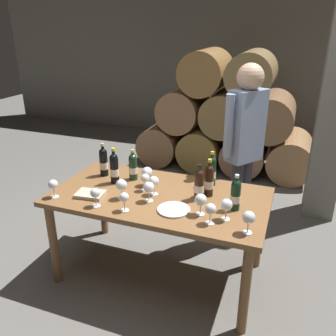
# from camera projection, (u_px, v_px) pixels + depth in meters

# --- Properties ---
(ground_plane) EXTENTS (14.00, 14.00, 0.00)m
(ground_plane) POSITION_uv_depth(u_px,v_px,m) (160.00, 272.00, 3.07)
(ground_plane) COLOR #66635E
(cellar_back_wall) EXTENTS (10.00, 0.24, 2.80)m
(cellar_back_wall) POSITION_uv_depth(u_px,v_px,m) (247.00, 61.00, 6.16)
(cellar_back_wall) COLOR slate
(cellar_back_wall) RESTS_ON ground_plane
(barrel_stack) EXTENTS (2.49, 0.90, 1.69)m
(barrel_stack) POSITION_uv_depth(u_px,v_px,m) (226.00, 120.00, 5.04)
(barrel_stack) COLOR #8C6241
(barrel_stack) RESTS_ON ground_plane
(dining_table) EXTENTS (1.70, 0.90, 0.76)m
(dining_table) POSITION_uv_depth(u_px,v_px,m) (159.00, 205.00, 2.81)
(dining_table) COLOR brown
(dining_table) RESTS_ON ground_plane
(wine_bottle_0) EXTENTS (0.07, 0.07, 0.27)m
(wine_bottle_0) POSITION_uv_depth(u_px,v_px,m) (133.00, 166.00, 3.00)
(wine_bottle_0) COLOR #19381E
(wine_bottle_0) RESTS_ON dining_table
(wine_bottle_1) EXTENTS (0.07, 0.07, 0.31)m
(wine_bottle_1) POSITION_uv_depth(u_px,v_px,m) (209.00, 180.00, 2.71)
(wine_bottle_1) COLOR black
(wine_bottle_1) RESTS_ON dining_table
(wine_bottle_2) EXTENTS (0.07, 0.07, 0.31)m
(wine_bottle_2) POSITION_uv_depth(u_px,v_px,m) (114.00, 168.00, 2.93)
(wine_bottle_2) COLOR black
(wine_bottle_2) RESTS_ON dining_table
(wine_bottle_3) EXTENTS (0.07, 0.07, 0.29)m
(wine_bottle_3) POSITION_uv_depth(u_px,v_px,m) (199.00, 184.00, 2.66)
(wine_bottle_3) COLOR black
(wine_bottle_3) RESTS_ON dining_table
(wine_bottle_4) EXTENTS (0.07, 0.07, 0.30)m
(wine_bottle_4) POSITION_uv_depth(u_px,v_px,m) (104.00, 162.00, 3.08)
(wine_bottle_4) COLOR black
(wine_bottle_4) RESTS_ON dining_table
(wine_bottle_5) EXTENTS (0.07, 0.07, 0.30)m
(wine_bottle_5) POSITION_uv_depth(u_px,v_px,m) (212.00, 171.00, 2.89)
(wine_bottle_5) COLOR black
(wine_bottle_5) RESTS_ON dining_table
(wine_bottle_6) EXTENTS (0.07, 0.07, 0.27)m
(wine_bottle_6) POSITION_uv_depth(u_px,v_px,m) (236.00, 194.00, 2.51)
(wine_bottle_6) COLOR black
(wine_bottle_6) RESTS_ON dining_table
(wine_glass_0) EXTENTS (0.08, 0.08, 0.15)m
(wine_glass_0) POSITION_uv_depth(u_px,v_px,m) (211.00, 210.00, 2.34)
(wine_glass_0) COLOR white
(wine_glass_0) RESTS_ON dining_table
(wine_glass_1) EXTENTS (0.09, 0.09, 0.16)m
(wine_glass_1) POSITION_uv_depth(u_px,v_px,m) (121.00, 185.00, 2.67)
(wine_glass_1) COLOR white
(wine_glass_1) RESTS_ON dining_table
(wine_glass_2) EXTENTS (0.07, 0.07, 0.15)m
(wine_glass_2) POSITION_uv_depth(u_px,v_px,m) (95.00, 194.00, 2.56)
(wine_glass_2) COLOR white
(wine_glass_2) RESTS_ON dining_table
(wine_glass_3) EXTENTS (0.08, 0.08, 0.16)m
(wine_glass_3) POSITION_uv_depth(u_px,v_px,m) (249.00, 218.00, 2.23)
(wine_glass_3) COLOR white
(wine_glass_3) RESTS_ON dining_table
(wine_glass_4) EXTENTS (0.07, 0.07, 0.15)m
(wine_glass_4) POSITION_uv_depth(u_px,v_px,m) (53.00, 185.00, 2.69)
(wine_glass_4) COLOR white
(wine_glass_4) RESTS_ON dining_table
(wine_glass_5) EXTENTS (0.09, 0.09, 0.16)m
(wine_glass_5) POSITION_uv_depth(u_px,v_px,m) (147.00, 173.00, 2.89)
(wine_glass_5) COLOR white
(wine_glass_5) RESTS_ON dining_table
(wine_glass_6) EXTENTS (0.08, 0.08, 0.16)m
(wine_glass_6) POSITION_uv_depth(u_px,v_px,m) (226.00, 205.00, 2.38)
(wine_glass_6) COLOR white
(wine_glass_6) RESTS_ON dining_table
(wine_glass_7) EXTENTS (0.07, 0.07, 0.14)m
(wine_glass_7) POSITION_uv_depth(u_px,v_px,m) (124.00, 198.00, 2.50)
(wine_glass_7) COLOR white
(wine_glass_7) RESTS_ON dining_table
(wine_glass_8) EXTENTS (0.07, 0.07, 0.15)m
(wine_glass_8) POSITION_uv_depth(u_px,v_px,m) (145.00, 179.00, 2.80)
(wine_glass_8) COLOR white
(wine_glass_8) RESTS_ON dining_table
(wine_glass_9) EXTENTS (0.09, 0.09, 0.16)m
(wine_glass_9) POSITION_uv_depth(u_px,v_px,m) (201.00, 200.00, 2.44)
(wine_glass_9) COLOR white
(wine_glass_9) RESTS_ON dining_table
(wine_glass_10) EXTENTS (0.09, 0.09, 0.16)m
(wine_glass_10) POSITION_uv_depth(u_px,v_px,m) (149.00, 188.00, 2.63)
(wine_glass_10) COLOR white
(wine_glass_10) RESTS_ON dining_table
(wine_glass_11) EXTENTS (0.08, 0.08, 0.15)m
(wine_glass_11) POSITION_uv_depth(u_px,v_px,m) (154.00, 182.00, 2.74)
(wine_glass_11) COLOR white
(wine_glass_11) RESTS_ON dining_table
(tasting_notebook) EXTENTS (0.24, 0.18, 0.03)m
(tasting_notebook) POSITION_uv_depth(u_px,v_px,m) (90.00, 194.00, 2.75)
(tasting_notebook) COLOR #B2A893
(tasting_notebook) RESTS_ON dining_table
(serving_plate) EXTENTS (0.24, 0.24, 0.01)m
(serving_plate) POSITION_uv_depth(u_px,v_px,m) (174.00, 210.00, 2.54)
(serving_plate) COLOR white
(serving_plate) RESTS_ON dining_table
(sommelier_presenting) EXTENTS (0.33, 0.42, 1.72)m
(sommelier_presenting) POSITION_uv_depth(u_px,v_px,m) (245.00, 140.00, 3.14)
(sommelier_presenting) COLOR #383842
(sommelier_presenting) RESTS_ON ground_plane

